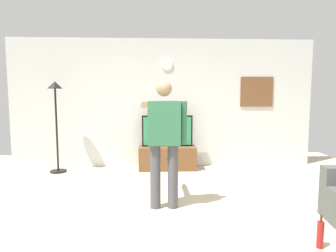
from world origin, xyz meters
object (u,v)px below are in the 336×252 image
at_px(wall_clock, 167,64).
at_px(framed_picture, 256,92).
at_px(tv_stand, 167,158).
at_px(person_standing_nearer_lamp, 164,136).
at_px(beverage_bottle, 320,234).
at_px(floor_lamp, 56,108).
at_px(television, 167,131).

xyz_separation_m(wall_clock, framed_picture, (1.93, 0.00, -0.58)).
distance_m(tv_stand, framed_picture, 2.38).
bearing_deg(framed_picture, tv_stand, -171.29).
xyz_separation_m(person_standing_nearer_lamp, beverage_bottle, (1.53, -1.14, -0.84)).
bearing_deg(wall_clock, person_standing_nearer_lamp, -93.38).
distance_m(floor_lamp, person_standing_nearer_lamp, 2.84).
relative_size(television, beverage_bottle, 3.04).
bearing_deg(wall_clock, beverage_bottle, -68.20).
bearing_deg(beverage_bottle, person_standing_nearer_lamp, 143.20).
height_order(framed_picture, person_standing_nearer_lamp, framed_picture).
relative_size(wall_clock, framed_picture, 0.35).
distance_m(wall_clock, framed_picture, 2.01).
distance_m(floor_lamp, beverage_bottle, 4.86).
xyz_separation_m(television, framed_picture, (1.93, 0.25, 0.80)).
xyz_separation_m(tv_stand, floor_lamp, (-2.19, -0.10, 1.05)).
distance_m(wall_clock, floor_lamp, 2.39).
bearing_deg(person_standing_nearer_lamp, wall_clock, 86.62).
xyz_separation_m(television, floor_lamp, (-2.19, -0.15, 0.49)).
relative_size(television, floor_lamp, 0.58).
bearing_deg(television, floor_lamp, -176.09).
height_order(television, wall_clock, wall_clock).
bearing_deg(person_standing_nearer_lamp, television, 86.23).
bearing_deg(floor_lamp, beverage_bottle, -40.74).
bearing_deg(floor_lamp, person_standing_nearer_lamp, -43.40).
xyz_separation_m(floor_lamp, beverage_bottle, (3.58, -3.08, -1.14)).
height_order(television, beverage_bottle, television).
height_order(television, person_standing_nearer_lamp, person_standing_nearer_lamp).
distance_m(wall_clock, person_standing_nearer_lamp, 2.62).
bearing_deg(framed_picture, beverage_bottle, -98.78).
height_order(framed_picture, beverage_bottle, framed_picture).
xyz_separation_m(tv_stand, person_standing_nearer_lamp, (-0.14, -2.04, 0.74)).
xyz_separation_m(wall_clock, floor_lamp, (-2.19, -0.39, -0.89)).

